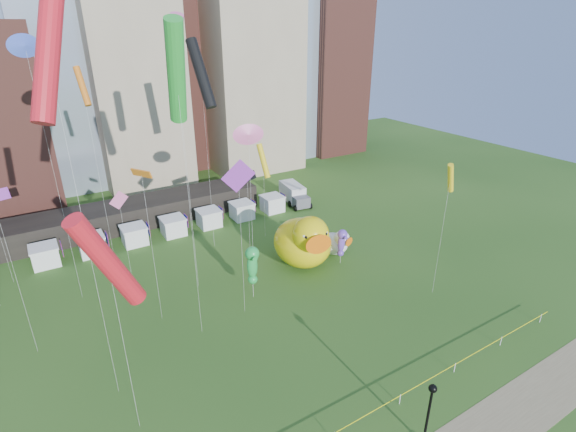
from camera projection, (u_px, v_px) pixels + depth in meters
skyline at (117, 52)px, 68.61m from camera, size 101.00×23.00×68.00m
pavilion at (123, 216)px, 58.80m from camera, size 38.00×6.00×3.20m
vendor_tents at (173, 227)px, 56.76m from camera, size 33.24×2.80×2.40m
big_duck at (304, 241)px, 48.64m from camera, size 7.88×9.46×6.79m
small_duck at (335, 243)px, 51.82m from camera, size 4.01×4.60×3.24m
seahorse_green at (253, 262)px, 42.39m from camera, size 1.67×1.94×5.77m
seahorse_purple at (342, 241)px, 49.03m from camera, size 1.31×1.55×4.36m
lamppost at (429, 408)px, 27.34m from camera, size 0.54×0.54×5.21m
box_truck at (294, 194)px, 66.90m from camera, size 3.37×6.92×2.82m
kite_1 at (119, 202)px, 41.61m from camera, size 1.88×0.23×10.90m
kite_2 at (201, 74)px, 45.89m from camera, size 1.96×4.38×24.23m
kite_3 at (176, 73)px, 30.12m from camera, size 2.21×4.55×26.02m
kite_4 at (451, 178)px, 39.78m from camera, size 1.88×1.17×14.01m
kite_6 at (142, 175)px, 35.14m from camera, size 1.33×1.92×14.66m
kite_8 at (108, 263)px, 24.58m from camera, size 4.20×2.81×16.46m
kite_9 at (176, 55)px, 36.60m from camera, size 1.26×3.90×26.36m
kite_10 at (247, 178)px, 48.71m from camera, size 2.88×1.76×10.09m
kite_12 at (263, 161)px, 52.67m from camera, size 0.91×2.47×12.25m
kite_13 at (25, 47)px, 34.42m from camera, size 1.75×0.99×24.76m
kite_14 at (82, 87)px, 41.30m from camera, size 0.98×2.24×21.84m
kite_15 at (238, 178)px, 36.31m from camera, size 2.66×1.30×15.24m
kite_16 at (48, 56)px, 23.09m from camera, size 3.64×3.98×27.42m
kite_17 at (249, 135)px, 40.05m from camera, size 1.99×0.67×17.04m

